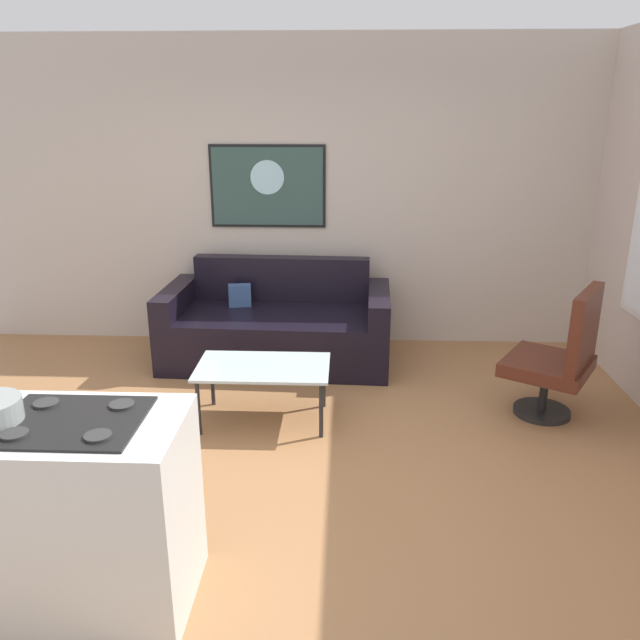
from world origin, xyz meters
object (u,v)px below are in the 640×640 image
at_px(couch, 277,328).
at_px(coffee_table, 263,370).
at_px(armchair, 560,357).
at_px(wall_painting, 268,186).

bearing_deg(couch, coffee_table, -88.62).
xyz_separation_m(couch, armchair, (2.16, -1.04, 0.18)).
relative_size(couch, coffee_table, 2.14).
height_order(couch, coffee_table, couch).
bearing_deg(couch, wall_painting, 102.55).
xyz_separation_m(couch, coffee_table, (0.03, -1.18, 0.09)).
relative_size(coffee_table, armchair, 0.95).
height_order(armchair, wall_painting, wall_painting).
bearing_deg(couch, armchair, -25.70).
xyz_separation_m(coffee_table, wall_painting, (-0.15, 1.71, 1.10)).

